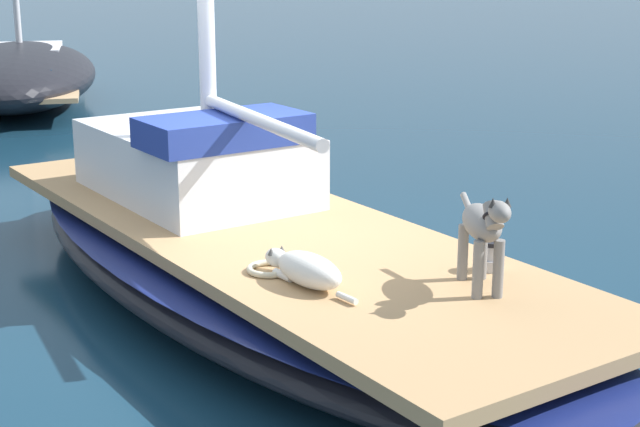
{
  "coord_description": "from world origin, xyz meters",
  "views": [
    {
      "loc": [
        -2.89,
        -6.92,
        2.83
      ],
      "look_at": [
        0.0,
        -1.0,
        1.01
      ],
      "focal_mm": 54.8,
      "sensor_mm": 36.0,
      "label": 1
    }
  ],
  "objects_px": {
    "sailboat_main": "(266,264)",
    "moored_boat_far_astern": "(19,73)",
    "dog_white": "(306,269)",
    "dog_grey": "(484,228)",
    "deck_winch": "(491,256)",
    "coiled_rope": "(270,269)"
  },
  "relations": [
    {
      "from": "sailboat_main",
      "to": "dog_grey",
      "type": "distance_m",
      "value": 2.25
    },
    {
      "from": "dog_white",
      "to": "deck_winch",
      "type": "relative_size",
      "value": 4.51
    },
    {
      "from": "sailboat_main",
      "to": "deck_winch",
      "type": "relative_size",
      "value": 35.82
    },
    {
      "from": "dog_white",
      "to": "sailboat_main",
      "type": "bearing_deg",
      "value": 77.87
    },
    {
      "from": "dog_grey",
      "to": "dog_white",
      "type": "distance_m",
      "value": 1.19
    },
    {
      "from": "moored_boat_far_astern",
      "to": "dog_white",
      "type": "bearing_deg",
      "value": -91.29
    },
    {
      "from": "sailboat_main",
      "to": "deck_winch",
      "type": "distance_m",
      "value": 2.0
    },
    {
      "from": "sailboat_main",
      "to": "coiled_rope",
      "type": "height_order",
      "value": "coiled_rope"
    },
    {
      "from": "sailboat_main",
      "to": "deck_winch",
      "type": "height_order",
      "value": "deck_winch"
    },
    {
      "from": "sailboat_main",
      "to": "dog_grey",
      "type": "bearing_deg",
      "value": -71.45
    },
    {
      "from": "dog_grey",
      "to": "deck_winch",
      "type": "bearing_deg",
      "value": 45.87
    },
    {
      "from": "deck_winch",
      "to": "moored_boat_far_astern",
      "type": "distance_m",
      "value": 13.21
    },
    {
      "from": "sailboat_main",
      "to": "moored_boat_far_astern",
      "type": "height_order",
      "value": "moored_boat_far_astern"
    },
    {
      "from": "deck_winch",
      "to": "coiled_rope",
      "type": "height_order",
      "value": "deck_winch"
    },
    {
      "from": "sailboat_main",
      "to": "moored_boat_far_astern",
      "type": "xyz_separation_m",
      "value": [
        -0.01,
        11.48,
        0.23
      ]
    },
    {
      "from": "dog_grey",
      "to": "sailboat_main",
      "type": "bearing_deg",
      "value": 108.55
    },
    {
      "from": "deck_winch",
      "to": "dog_white",
      "type": "bearing_deg",
      "value": 167.05
    },
    {
      "from": "dog_white",
      "to": "deck_winch",
      "type": "bearing_deg",
      "value": -12.95
    },
    {
      "from": "sailboat_main",
      "to": "moored_boat_far_astern",
      "type": "distance_m",
      "value": 11.48
    },
    {
      "from": "dog_white",
      "to": "coiled_rope",
      "type": "height_order",
      "value": "dog_white"
    },
    {
      "from": "sailboat_main",
      "to": "moored_boat_far_astern",
      "type": "relative_size",
      "value": 1.12
    },
    {
      "from": "coiled_rope",
      "to": "moored_boat_far_astern",
      "type": "bearing_deg",
      "value": 88.17
    }
  ]
}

